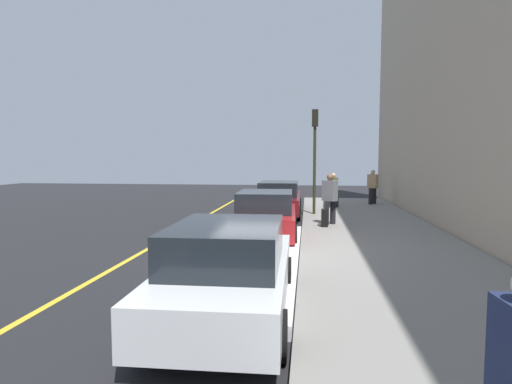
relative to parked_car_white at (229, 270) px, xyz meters
The scene contains 12 objects.
ground_plane 4.92m from the parked_car_white, ahead, with size 56.00×56.00×0.00m, color black.
sidewalk 5.94m from the parked_car_white, 34.48° to the right, with size 28.00×4.60×0.15m, color gray.
lane_stripe_centre 5.85m from the parked_car_white, 33.05° to the left, with size 28.00×0.14×0.01m, color gold.
snow_bank_curb 3.57m from the parked_car_white, 12.13° to the right, with size 8.38×0.56×0.22m, color white.
parked_car_white is the anchor object (origin of this frame).
parked_car_red 6.26m from the parked_car_white, ahead, with size 4.16×2.00×1.51m.
parked_car_maroon 11.66m from the parked_car_white, ahead, with size 4.78×1.93×1.51m.
pedestrian_grey_coat 8.84m from the parked_car_white, 13.12° to the right, with size 0.55×0.58×1.82m.
pedestrian_olive_coat 14.16m from the parked_car_white, 10.01° to the right, with size 0.52×0.52×1.66m.
pedestrian_tan_coat 16.31m from the parked_car_white, 16.27° to the right, with size 0.53×0.56×1.78m.
traffic_light_pole 11.77m from the parked_car_white, ahead, with size 0.35×0.26×4.40m.
rolling_suitcase 8.33m from the parked_car_white, 12.59° to the right, with size 0.34×0.22×0.96m.
Camera 1 is at (-11.06, -1.17, 2.49)m, focal length 28.92 mm.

